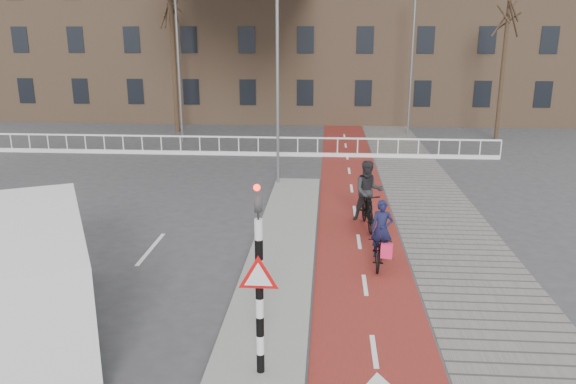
{
  "coord_description": "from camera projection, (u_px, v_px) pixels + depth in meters",
  "views": [
    {
      "loc": [
        0.53,
        -10.75,
        5.95
      ],
      "look_at": [
        -0.62,
        5.0,
        1.5
      ],
      "focal_mm": 35.0,
      "sensor_mm": 36.0,
      "label": 1
    }
  ],
  "objects": [
    {
      "name": "van",
      "position": [
        26.0,
        278.0,
        11.14
      ],
      "size": [
        4.59,
        6.06,
        2.43
      ],
      "rotation": [
        0.0,
        0.0,
        0.47
      ],
      "color": "silver",
      "rests_on": "ground"
    },
    {
      "name": "streetlight_near",
      "position": [
        278.0,
        85.0,
        21.86
      ],
      "size": [
        0.12,
        0.12,
        8.1
      ],
      "primitive_type": "cylinder",
      "color": "slate",
      "rests_on": "ground"
    },
    {
      "name": "sidewalk",
      "position": [
        427.0,
        197.0,
        21.27
      ],
      "size": [
        3.0,
        60.0,
        0.01
      ],
      "primitive_type": "cube",
      "color": "slate",
      "rests_on": "ground"
    },
    {
      "name": "streetlight_left",
      "position": [
        179.0,
        70.0,
        31.25
      ],
      "size": [
        0.12,
        0.12,
        8.06
      ],
      "primitive_type": "cylinder",
      "color": "slate",
      "rests_on": "ground"
    },
    {
      "name": "cyclist_near",
      "position": [
        381.0,
        244.0,
        14.81
      ],
      "size": [
        0.87,
        1.77,
        1.79
      ],
      "rotation": [
        0.0,
        0.0,
        -0.17
      ],
      "color": "black",
      "rests_on": "bike_lane"
    },
    {
      "name": "ground",
      "position": [
        300.0,
        323.0,
        11.97
      ],
      "size": [
        120.0,
        120.0,
        0.0
      ],
      "primitive_type": "plane",
      "color": "#38383A",
      "rests_on": "ground"
    },
    {
      "name": "tree_mid",
      "position": [
        174.0,
        63.0,
        34.41
      ],
      "size": [
        0.3,
        0.3,
        8.49
      ],
      "primitive_type": "cylinder",
      "color": "#2F2215",
      "rests_on": "ground"
    },
    {
      "name": "curb_island",
      "position": [
        283.0,
        250.0,
        15.85
      ],
      "size": [
        1.8,
        16.0,
        0.12
      ],
      "primitive_type": "cube",
      "color": "gray",
      "rests_on": "ground"
    },
    {
      "name": "railing",
      "position": [
        219.0,
        149.0,
        28.56
      ],
      "size": [
        28.0,
        0.1,
        0.99
      ],
      "color": "silver",
      "rests_on": "ground"
    },
    {
      "name": "bollard",
      "position": [
        260.0,
        302.0,
        11.69
      ],
      "size": [
        0.12,
        0.12,
        0.9
      ],
      "primitive_type": "cylinder",
      "color": "#D2BC0B",
      "rests_on": "curb_island"
    },
    {
      "name": "townhouse_row",
      "position": [
        282.0,
        8.0,
        40.79
      ],
      "size": [
        46.0,
        10.0,
        15.9
      ],
      "color": "#7F6047",
      "rests_on": "ground"
    },
    {
      "name": "bike_lane",
      "position": [
        353.0,
        195.0,
        21.47
      ],
      "size": [
        2.5,
        60.0,
        0.01
      ],
      "primitive_type": "cube",
      "color": "maroon",
      "rests_on": "ground"
    },
    {
      "name": "cyclist_far",
      "position": [
        368.0,
        201.0,
        17.62
      ],
      "size": [
        1.01,
        2.1,
        2.18
      ],
      "rotation": [
        0.0,
        0.0,
        0.1
      ],
      "color": "black",
      "rests_on": "bike_lane"
    },
    {
      "name": "streetlight_right",
      "position": [
        412.0,
        62.0,
        33.8
      ],
      "size": [
        0.12,
        0.12,
        8.62
      ],
      "primitive_type": "cylinder",
      "color": "slate",
      "rests_on": "ground"
    },
    {
      "name": "tree_right",
      "position": [
        503.0,
        68.0,
        31.69
      ],
      "size": [
        0.22,
        0.22,
        8.2
      ],
      "primitive_type": "cylinder",
      "color": "#2F2215",
      "rests_on": "ground"
    },
    {
      "name": "traffic_signal",
      "position": [
        259.0,
        276.0,
        9.54
      ],
      "size": [
        0.8,
        0.8,
        3.68
      ],
      "color": "black",
      "rests_on": "curb_island"
    }
  ]
}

